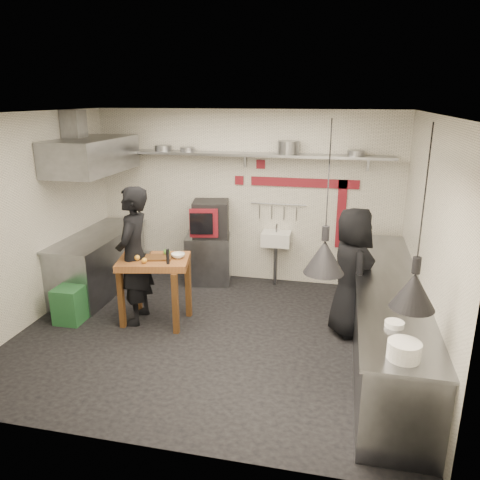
% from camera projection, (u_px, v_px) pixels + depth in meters
% --- Properties ---
extents(floor, '(5.00, 5.00, 0.00)m').
position_uv_depth(floor, '(212.00, 335.00, 6.11)').
color(floor, black).
rests_on(floor, ground).
extents(ceiling, '(5.00, 5.00, 0.00)m').
position_uv_depth(ceiling, '(208.00, 113.00, 5.29)').
color(ceiling, beige).
rests_on(ceiling, floor).
extents(wall_back, '(5.00, 0.04, 2.80)m').
position_uv_depth(wall_back, '(245.00, 197.00, 7.66)').
color(wall_back, silver).
rests_on(wall_back, floor).
extents(wall_front, '(5.00, 0.04, 2.80)m').
position_uv_depth(wall_front, '(137.00, 303.00, 3.74)').
color(wall_front, silver).
rests_on(wall_front, floor).
extents(wall_left, '(0.04, 4.20, 2.80)m').
position_uv_depth(wall_left, '(29.00, 221.00, 6.22)').
color(wall_left, silver).
rests_on(wall_left, floor).
extents(wall_right, '(0.04, 4.20, 2.80)m').
position_uv_depth(wall_right, '(427.00, 245.00, 5.18)').
color(wall_right, silver).
rests_on(wall_right, floor).
extents(red_band_horiz, '(1.70, 0.02, 0.14)m').
position_uv_depth(red_band_horiz, '(304.00, 183.00, 7.36)').
color(red_band_horiz, maroon).
rests_on(red_band_horiz, wall_back).
extents(red_band_vert, '(0.14, 0.02, 1.10)m').
position_uv_depth(red_band_vert, '(341.00, 214.00, 7.38)').
color(red_band_vert, maroon).
rests_on(red_band_vert, wall_back).
extents(red_tile_a, '(0.14, 0.02, 0.14)m').
position_uv_depth(red_tile_a, '(261.00, 164.00, 7.43)').
color(red_tile_a, maroon).
rests_on(red_tile_a, wall_back).
extents(red_tile_b, '(0.14, 0.02, 0.14)m').
position_uv_depth(red_tile_b, '(239.00, 180.00, 7.58)').
color(red_tile_b, maroon).
rests_on(red_tile_b, wall_back).
extents(back_shelf, '(4.60, 0.34, 0.04)m').
position_uv_depth(back_shelf, '(243.00, 154.00, 7.28)').
color(back_shelf, slate).
rests_on(back_shelf, wall_back).
extents(shelf_bracket_left, '(0.04, 0.06, 0.24)m').
position_uv_depth(shelf_bracket_left, '(135.00, 156.00, 7.85)').
color(shelf_bracket_left, slate).
rests_on(shelf_bracket_left, wall_back).
extents(shelf_bracket_mid, '(0.04, 0.06, 0.24)m').
position_uv_depth(shelf_bracket_mid, '(245.00, 159.00, 7.45)').
color(shelf_bracket_mid, slate).
rests_on(shelf_bracket_mid, wall_back).
extents(shelf_bracket_right, '(0.04, 0.06, 0.24)m').
position_uv_depth(shelf_bracket_right, '(368.00, 163.00, 7.06)').
color(shelf_bracket_right, slate).
rests_on(shelf_bracket_right, wall_back).
extents(pan_far_left, '(0.29, 0.29, 0.09)m').
position_uv_depth(pan_far_left, '(163.00, 148.00, 7.54)').
color(pan_far_left, slate).
rests_on(pan_far_left, back_shelf).
extents(pan_mid_left, '(0.29, 0.29, 0.07)m').
position_uv_depth(pan_mid_left, '(188.00, 149.00, 7.46)').
color(pan_mid_left, slate).
rests_on(pan_mid_left, back_shelf).
extents(stock_pot, '(0.43, 0.43, 0.20)m').
position_uv_depth(stock_pot, '(288.00, 147.00, 7.10)').
color(stock_pot, slate).
rests_on(stock_pot, back_shelf).
extents(pan_right, '(0.33, 0.33, 0.08)m').
position_uv_depth(pan_right, '(356.00, 153.00, 6.91)').
color(pan_right, slate).
rests_on(pan_right, back_shelf).
extents(oven_stand, '(0.83, 0.78, 0.80)m').
position_uv_depth(oven_stand, '(208.00, 258.00, 7.81)').
color(oven_stand, slate).
rests_on(oven_stand, floor).
extents(combi_oven, '(0.65, 0.62, 0.58)m').
position_uv_depth(combi_oven, '(211.00, 219.00, 7.56)').
color(combi_oven, black).
rests_on(combi_oven, oven_stand).
extents(oven_door, '(0.44, 0.12, 0.46)m').
position_uv_depth(oven_door, '(204.00, 223.00, 7.29)').
color(oven_door, maroon).
rests_on(oven_door, combi_oven).
extents(oven_glass, '(0.35, 0.09, 0.34)m').
position_uv_depth(oven_glass, '(201.00, 224.00, 7.25)').
color(oven_glass, black).
rests_on(oven_glass, oven_door).
extents(hand_sink, '(0.46, 0.34, 0.22)m').
position_uv_depth(hand_sink, '(276.00, 239.00, 7.56)').
color(hand_sink, silver).
rests_on(hand_sink, wall_back).
extents(sink_tap, '(0.03, 0.03, 0.14)m').
position_uv_depth(sink_tap, '(277.00, 228.00, 7.51)').
color(sink_tap, slate).
rests_on(sink_tap, hand_sink).
extents(sink_drain, '(0.06, 0.06, 0.66)m').
position_uv_depth(sink_drain, '(275.00, 265.00, 7.65)').
color(sink_drain, slate).
rests_on(sink_drain, floor).
extents(utensil_rail, '(0.90, 0.02, 0.02)m').
position_uv_depth(utensil_rail, '(278.00, 204.00, 7.53)').
color(utensil_rail, slate).
rests_on(utensil_rail, wall_back).
extents(counter_right, '(0.70, 3.80, 0.90)m').
position_uv_depth(counter_right, '(386.00, 320.00, 5.53)').
color(counter_right, slate).
rests_on(counter_right, floor).
extents(counter_right_top, '(0.76, 3.90, 0.03)m').
position_uv_depth(counter_right_top, '(390.00, 283.00, 5.40)').
color(counter_right_top, slate).
rests_on(counter_right_top, counter_right).
extents(plate_stack, '(0.27, 0.27, 0.15)m').
position_uv_depth(plate_stack, '(404.00, 350.00, 3.79)').
color(plate_stack, silver).
rests_on(plate_stack, counter_right_top).
extents(small_bowl_right, '(0.22, 0.22, 0.05)m').
position_uv_depth(small_bowl_right, '(394.00, 324.00, 4.35)').
color(small_bowl_right, silver).
rests_on(small_bowl_right, counter_right_top).
extents(counter_left, '(0.70, 1.90, 0.90)m').
position_uv_depth(counter_left, '(99.00, 263.00, 7.41)').
color(counter_left, slate).
rests_on(counter_left, floor).
extents(counter_left_top, '(0.76, 2.00, 0.03)m').
position_uv_depth(counter_left_top, '(96.00, 235.00, 7.27)').
color(counter_left_top, slate).
rests_on(counter_left_top, counter_left).
extents(extractor_hood, '(0.78, 1.60, 0.50)m').
position_uv_depth(extractor_hood, '(92.00, 155.00, 6.90)').
color(extractor_hood, slate).
rests_on(extractor_hood, ceiling).
extents(hood_duct, '(0.28, 0.28, 0.50)m').
position_uv_depth(hood_duct, '(74.00, 127.00, 6.83)').
color(hood_duct, slate).
rests_on(hood_duct, ceiling).
extents(green_bin, '(0.37, 0.37, 0.50)m').
position_uv_depth(green_bin, '(70.00, 305.00, 6.40)').
color(green_bin, '#225D2E').
rests_on(green_bin, floor).
extents(prep_table, '(1.04, 0.82, 0.92)m').
position_uv_depth(prep_table, '(155.00, 290.00, 6.35)').
color(prep_table, brown).
rests_on(prep_table, floor).
extents(cutting_board, '(0.40, 0.33, 0.02)m').
position_uv_depth(cutting_board, '(158.00, 258.00, 6.21)').
color(cutting_board, '#553317').
rests_on(cutting_board, prep_table).
extents(pepper_mill, '(0.05, 0.05, 0.20)m').
position_uv_depth(pepper_mill, '(168.00, 256.00, 5.98)').
color(pepper_mill, black).
rests_on(pepper_mill, prep_table).
extents(lemon_a, '(0.08, 0.08, 0.07)m').
position_uv_depth(lemon_a, '(137.00, 258.00, 6.12)').
color(lemon_a, orange).
rests_on(lemon_a, prep_table).
extents(lemon_b, '(0.09, 0.09, 0.07)m').
position_uv_depth(lemon_b, '(144.00, 260.00, 6.02)').
color(lemon_b, orange).
rests_on(lemon_b, prep_table).
extents(veg_ball, '(0.11, 0.11, 0.09)m').
position_uv_depth(veg_ball, '(167.00, 252.00, 6.31)').
color(veg_ball, '#4C8A2E').
rests_on(veg_ball, prep_table).
extents(steel_tray, '(0.19, 0.14, 0.03)m').
position_uv_depth(steel_tray, '(144.00, 253.00, 6.38)').
color(steel_tray, slate).
rests_on(steel_tray, prep_table).
extents(bowl, '(0.24, 0.24, 0.06)m').
position_uv_depth(bowl, '(178.00, 256.00, 6.24)').
color(bowl, silver).
rests_on(bowl, prep_table).
extents(heat_lamp_near, '(0.49, 0.49, 1.45)m').
position_uv_depth(heat_lamp_near, '(327.00, 199.00, 4.29)').
color(heat_lamp_near, black).
rests_on(heat_lamp_near, ceiling).
extents(heat_lamp_far, '(0.43, 0.43, 1.52)m').
position_uv_depth(heat_lamp_far, '(422.00, 220.00, 3.71)').
color(heat_lamp_far, black).
rests_on(heat_lamp_far, ceiling).
extents(chef_left, '(0.51, 0.72, 1.88)m').
position_uv_depth(chef_left, '(134.00, 256.00, 6.24)').
color(chef_left, black).
rests_on(chef_left, floor).
extents(chef_right, '(0.75, 0.94, 1.68)m').
position_uv_depth(chef_right, '(352.00, 272.00, 5.94)').
color(chef_right, black).
rests_on(chef_right, floor).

